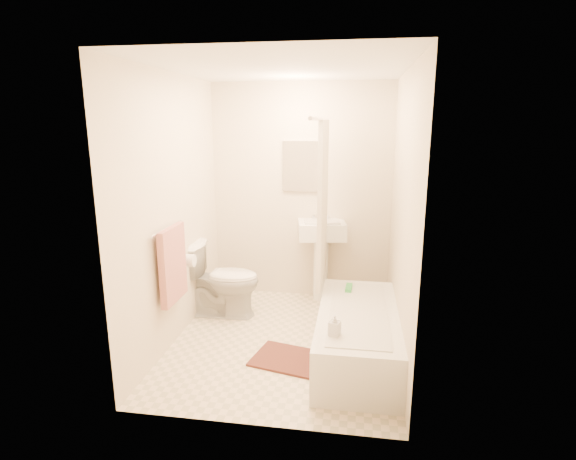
# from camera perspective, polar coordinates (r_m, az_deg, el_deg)

# --- Properties ---
(floor) EXTENTS (2.40, 2.40, 0.00)m
(floor) POSITION_cam_1_polar(r_m,az_deg,el_deg) (4.28, -0.52, -13.91)
(floor) COLOR beige
(floor) RESTS_ON ground
(ceiling) EXTENTS (2.40, 2.40, 0.00)m
(ceiling) POSITION_cam_1_polar(r_m,az_deg,el_deg) (3.82, -0.61, 19.92)
(ceiling) COLOR white
(ceiling) RESTS_ON ground
(wall_back) EXTENTS (2.00, 0.02, 2.40)m
(wall_back) POSITION_cam_1_polar(r_m,az_deg,el_deg) (5.05, 1.65, 4.72)
(wall_back) COLOR beige
(wall_back) RESTS_ON ground
(wall_left) EXTENTS (0.02, 2.40, 2.40)m
(wall_left) POSITION_cam_1_polar(r_m,az_deg,el_deg) (4.16, -14.31, 2.37)
(wall_left) COLOR beige
(wall_left) RESTS_ON ground
(wall_right) EXTENTS (0.02, 2.40, 2.40)m
(wall_right) POSITION_cam_1_polar(r_m,az_deg,el_deg) (3.85, 14.30, 1.50)
(wall_right) COLOR beige
(wall_right) RESTS_ON ground
(mirror) EXTENTS (0.40, 0.03, 0.55)m
(mirror) POSITION_cam_1_polar(r_m,az_deg,el_deg) (4.99, 1.64, 8.09)
(mirror) COLOR white
(mirror) RESTS_ON wall_back
(curtain_rod) EXTENTS (0.03, 1.70, 0.03)m
(curtain_rod) POSITION_cam_1_polar(r_m,az_deg,el_deg) (3.86, 4.19, 13.88)
(curtain_rod) COLOR silver
(curtain_rod) RESTS_ON wall_back
(shower_curtain) EXTENTS (0.04, 0.80, 1.55)m
(shower_curtain) POSITION_cam_1_polar(r_m,az_deg,el_deg) (4.33, 4.44, 3.46)
(shower_curtain) COLOR silver
(shower_curtain) RESTS_ON curtain_rod
(towel_bar) EXTENTS (0.02, 0.60, 0.02)m
(towel_bar) POSITION_cam_1_polar(r_m,az_deg,el_deg) (3.94, -15.09, 0.22)
(towel_bar) COLOR silver
(towel_bar) RESTS_ON wall_left
(towel) EXTENTS (0.06, 0.45, 0.66)m
(towel) POSITION_cam_1_polar(r_m,az_deg,el_deg) (4.01, -14.41, -4.25)
(towel) COLOR #CC7266
(towel) RESTS_ON towel_bar
(toilet_paper) EXTENTS (0.11, 0.12, 0.12)m
(toilet_paper) POSITION_cam_1_polar(r_m,az_deg,el_deg) (4.36, -12.47, -3.80)
(toilet_paper) COLOR white
(toilet_paper) RESTS_ON wall_left
(toilet) EXTENTS (0.79, 0.45, 0.77)m
(toilet) POSITION_cam_1_polar(r_m,az_deg,el_deg) (4.74, -8.38, -6.24)
(toilet) COLOR white
(toilet) RESTS_ON floor
(sink) EXTENTS (0.57, 0.48, 0.99)m
(sink) POSITION_cam_1_polar(r_m,az_deg,el_deg) (5.05, 4.22, -3.52)
(sink) COLOR white
(sink) RESTS_ON floor
(bathtub) EXTENTS (0.66, 1.52, 0.43)m
(bathtub) POSITION_cam_1_polar(r_m,az_deg,el_deg) (3.97, 8.82, -13.02)
(bathtub) COLOR white
(bathtub) RESTS_ON floor
(bath_mat) EXTENTS (0.69, 0.57, 0.02)m
(bath_mat) POSITION_cam_1_polar(r_m,az_deg,el_deg) (3.98, 0.15, -16.07)
(bath_mat) COLOR #502E21
(bath_mat) RESTS_ON floor
(soap_bottle) EXTENTS (0.10, 0.10, 0.17)m
(soap_bottle) POSITION_cam_1_polar(r_m,az_deg,el_deg) (3.41, 5.94, -11.98)
(soap_bottle) COLOR white
(soap_bottle) RESTS_ON bathtub
(scrub_brush) EXTENTS (0.07, 0.19, 0.04)m
(scrub_brush) POSITION_cam_1_polar(r_m,az_deg,el_deg) (4.32, 7.73, -7.31)
(scrub_brush) COLOR green
(scrub_brush) RESTS_ON bathtub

